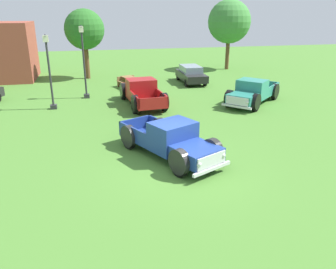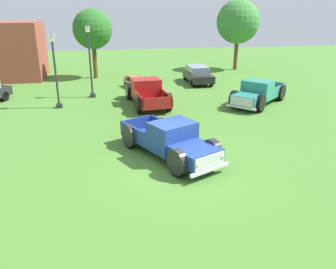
# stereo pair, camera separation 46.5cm
# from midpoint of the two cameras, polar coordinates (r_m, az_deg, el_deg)

# --- Properties ---
(ground_plane) EXTENTS (80.00, 80.00, 0.00)m
(ground_plane) POSITION_cam_midpoint_polar(r_m,az_deg,el_deg) (12.79, 2.14, -5.26)
(ground_plane) COLOR #477A2D
(pickup_truck_foreground) EXTENTS (3.62, 5.11, 1.48)m
(pickup_truck_foreground) POSITION_cam_midpoint_polar(r_m,az_deg,el_deg) (13.11, 1.93, -1.22)
(pickup_truck_foreground) COLOR navy
(pickup_truck_foreground) RESTS_ON ground_plane
(pickup_truck_behind_left) EXTENTS (2.37, 5.23, 1.56)m
(pickup_truck_behind_left) POSITION_cam_midpoint_polar(r_m,az_deg,el_deg) (21.13, -3.10, 7.20)
(pickup_truck_behind_left) COLOR maroon
(pickup_truck_behind_left) RESTS_ON ground_plane
(pickup_truck_behind_right) EXTENTS (4.84, 4.60, 1.51)m
(pickup_truck_behind_right) POSITION_cam_midpoint_polar(r_m,az_deg,el_deg) (21.45, 15.30, 6.65)
(pickup_truck_behind_right) COLOR #2D8475
(pickup_truck_behind_right) RESTS_ON ground_plane
(sedan_distant_b) EXTENTS (1.70, 4.03, 1.34)m
(sedan_distant_b) POSITION_cam_midpoint_polar(r_m,az_deg,el_deg) (27.40, 5.52, 10.07)
(sedan_distant_b) COLOR black
(sedan_distant_b) RESTS_ON ground_plane
(lamp_post_near) EXTENTS (0.36, 0.36, 4.26)m
(lamp_post_near) POSITION_cam_midpoint_polar(r_m,az_deg,el_deg) (20.79, -17.80, 10.25)
(lamp_post_near) COLOR #2D2D33
(lamp_post_near) RESTS_ON ground_plane
(lamp_post_far) EXTENTS (0.36, 0.36, 4.61)m
(lamp_post_far) POSITION_cam_midpoint_polar(r_m,az_deg,el_deg) (22.89, -12.40, 12.04)
(lamp_post_far) COLOR #2D2D33
(lamp_post_far) RESTS_ON ground_plane
(picnic_table) EXTENTS (1.98, 2.18, 0.78)m
(picnic_table) POSITION_cam_midpoint_polar(r_m,az_deg,el_deg) (25.75, -4.77, 8.96)
(picnic_table) COLOR olive
(picnic_table) RESTS_ON ground_plane
(oak_tree_west) EXTENTS (3.22, 3.22, 5.61)m
(oak_tree_west) POSITION_cam_midpoint_polar(r_m,az_deg,el_deg) (29.65, -12.11, 16.88)
(oak_tree_west) COLOR brown
(oak_tree_west) RESTS_ON ground_plane
(oak_tree_center) EXTENTS (4.01, 4.01, 6.46)m
(oak_tree_center) POSITION_cam_midpoint_polar(r_m,az_deg,el_deg) (34.04, 12.10, 18.03)
(oak_tree_center) COLOR brown
(oak_tree_center) RESTS_ON ground_plane
(brick_pavilion) EXTENTS (5.13, 5.05, 4.58)m
(brick_pavilion) POSITION_cam_midpoint_polar(r_m,az_deg,el_deg) (31.73, -24.57, 12.67)
(brick_pavilion) COLOR brown
(brick_pavilion) RESTS_ON ground_plane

